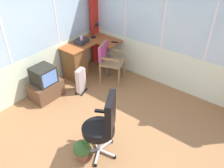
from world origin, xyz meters
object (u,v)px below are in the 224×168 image
desk_lamp (97,28)px  space_heater (81,80)px  desk (77,61)px  wooden_armchair (107,57)px  tv_remote (115,42)px  paper_tray (81,41)px  office_chair (104,124)px  potted_plant (82,149)px  spray_bottle (82,40)px  tv_on_stand (45,84)px

desk_lamp → space_heater: (-1.10, -0.49, -0.72)m
desk → wooden_armchair: size_ratio=1.37×
tv_remote → paper_tray: 0.77m
wooden_armchair → office_chair: bearing=-142.4°
potted_plant → tv_remote: bearing=27.0°
paper_tray → potted_plant: paper_tray is taller
desk_lamp → wooden_armchair: desk_lamp is taller
paper_tray → spray_bottle: bearing=-128.2°
spray_bottle → office_chair: size_ratio=0.19×
tv_remote → desk_lamp: bearing=66.0°
desk_lamp → wooden_armchair: (-0.38, -0.64, -0.42)m
tv_remote → spray_bottle: (-0.52, 0.55, 0.09)m
tv_remote → tv_on_stand: size_ratio=0.21×
tv_remote → office_chair: 2.53m
tv_remote → office_chair: size_ratio=0.13×
desk → potted_plant: size_ratio=3.57×
potted_plant → spray_bottle: bearing=43.4°
wooden_armchair → office_chair: 2.15m
paper_tray → wooden_armchair: wooden_armchair is taller
tv_on_stand → space_heater: tv_on_stand is taller
wooden_armchair → space_heater: bearing=168.4°
desk → tv_remote: 0.98m
desk_lamp → tv_remote: 0.58m
office_chair → space_heater: size_ratio=1.97×
space_heater → office_chair: bearing=-123.9°
tv_remote → office_chair: bearing=-171.2°
spray_bottle → wooden_armchair: (0.12, -0.65, -0.29)m
desk → wooden_armchair: 0.74m
desk_lamp → wooden_armchair: 0.85m
desk → tv_remote: bearing=-36.8°
tv_remote → wooden_armchair: wooden_armchair is taller
tv_on_stand → potted_plant: tv_on_stand is taller
tv_remote → wooden_armchair: size_ratio=0.16×
paper_tray → office_chair: 2.58m
desk → tv_on_stand: desk is taller
potted_plant → paper_tray: bearing=43.6°
potted_plant → office_chair: bearing=-35.2°
desk_lamp → tv_remote: (0.01, -0.54, -0.23)m
paper_tray → wooden_armchair: (0.09, -0.69, -0.23)m
desk → potted_plant: bearing=-133.3°
spray_bottle → wooden_armchair: spray_bottle is taller
potted_plant → space_heater: bearing=44.8°
tv_on_stand → space_heater: 0.74m
space_heater → wooden_armchair: bearing=-11.6°
desk → paper_tray: size_ratio=4.15×
office_chair → tv_remote: bearing=34.0°
paper_tray → tv_on_stand: size_ratio=0.41×
desk → space_heater: desk is taller
paper_tray → potted_plant: size_ratio=0.86×
spray_bottle → desk_lamp: bearing=-2.0°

